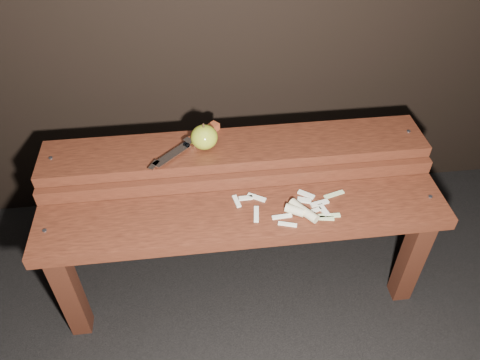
{
  "coord_description": "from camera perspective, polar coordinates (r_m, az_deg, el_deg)",
  "views": [
    {
      "loc": [
        -0.12,
        -0.97,
        1.4
      ],
      "look_at": [
        0.0,
        0.06,
        0.45
      ],
      "focal_mm": 35.0,
      "sensor_mm": 36.0,
      "label": 1
    }
  ],
  "objects": [
    {
      "name": "knife",
      "position": [
        1.47,
        -5.37,
        5.05
      ],
      "size": [
        0.23,
        0.21,
        0.03
      ],
      "color": "brown",
      "rests_on": "bench_rear_tier"
    },
    {
      "name": "apple",
      "position": [
        1.43,
        -4.39,
        5.23
      ],
      "size": [
        0.08,
        0.08,
        0.09
      ],
      "color": "olive",
      "rests_on": "bench_rear_tier"
    },
    {
      "name": "apple_scraps",
      "position": [
        1.36,
        7.12,
        -3.54
      ],
      "size": [
        0.34,
        0.15,
        0.03
      ],
      "color": "beige",
      "rests_on": "bench_front_tier"
    },
    {
      "name": "ground",
      "position": [
        1.71,
        0.25,
        -12.59
      ],
      "size": [
        60.0,
        60.0,
        0.0
      ],
      "primitive_type": "plane",
      "color": "black"
    },
    {
      "name": "bench_rear_tier",
      "position": [
        1.51,
        -0.48,
        1.68
      ],
      "size": [
        1.2,
        0.21,
        0.5
      ],
      "color": "#34160D",
      "rests_on": "ground"
    },
    {
      "name": "bench_front_tier",
      "position": [
        1.39,
        0.6,
        -6.29
      ],
      "size": [
        1.2,
        0.2,
        0.42
      ],
      "color": "#34160D",
      "rests_on": "ground"
    }
  ]
}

